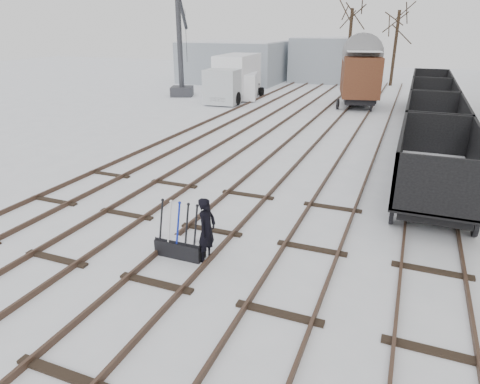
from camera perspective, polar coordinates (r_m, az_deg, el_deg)
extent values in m
plane|color=white|center=(10.42, -11.11, -11.98)|extent=(120.00, 120.00, 0.00)
cube|color=black|center=(24.84, -6.94, 8.26)|extent=(0.07, 52.00, 0.15)
cube|color=black|center=(24.19, -3.92, 8.01)|extent=(0.07, 52.00, 0.15)
cube|color=black|center=(15.39, -26.17, -2.40)|extent=(1.90, 0.20, 0.08)
cube|color=black|center=(23.57, -0.46, 7.70)|extent=(0.07, 52.00, 0.15)
cube|color=black|center=(23.08, 2.87, 7.37)|extent=(0.07, 52.00, 0.15)
cube|color=black|center=(13.41, -17.40, -4.50)|extent=(1.90, 0.20, 0.08)
cube|color=black|center=(22.63, 6.64, 6.97)|extent=(0.07, 52.00, 0.15)
cube|color=black|center=(22.31, 10.21, 6.57)|extent=(0.07, 52.00, 0.15)
cube|color=black|center=(11.87, -5.93, -7.08)|extent=(1.90, 0.20, 0.08)
cube|color=black|center=(22.06, 14.20, 6.08)|extent=(0.07, 52.00, 0.15)
cube|color=black|center=(21.93, 17.91, 5.61)|extent=(0.07, 52.00, 0.15)
cube|color=black|center=(10.95, 8.35, -9.84)|extent=(1.90, 0.20, 0.08)
cube|color=black|center=(21.90, 21.98, 5.06)|extent=(0.07, 52.00, 0.15)
cube|color=black|center=(21.96, 25.70, 4.53)|extent=(0.07, 52.00, 0.15)
cube|color=black|center=(10.81, 24.30, -12.17)|extent=(1.90, 0.20, 0.08)
cube|color=#939DA6|center=(46.92, -0.75, 16.94)|extent=(10.00, 8.00, 4.00)
cube|color=silver|center=(46.80, -0.76, 19.44)|extent=(9.80, 7.84, 0.10)
cube|color=#939DA6|center=(48.15, 11.59, 16.88)|extent=(7.00, 6.00, 4.40)
cube|color=silver|center=(48.04, 11.80, 19.55)|extent=(6.86, 5.88, 0.10)
cube|color=black|center=(11.36, -8.00, -7.46)|extent=(1.30, 0.42, 0.44)
cube|color=black|center=(11.25, -8.07, -6.39)|extent=(1.30, 0.30, 0.06)
cube|color=silver|center=(11.23, -8.08, -6.20)|extent=(1.25, 0.26, 0.03)
cylinder|color=black|center=(11.27, -10.41, -3.69)|extent=(0.05, 0.31, 1.08)
cylinder|color=silver|center=(11.15, -9.31, -3.91)|extent=(0.05, 0.31, 1.08)
cylinder|color=#0C1E9C|center=(11.03, -8.20, -4.13)|extent=(0.05, 0.31, 1.08)
cylinder|color=black|center=(10.91, -7.05, -4.36)|extent=(0.05, 0.31, 1.08)
cylinder|color=black|center=(10.80, -5.89, -4.58)|extent=(0.05, 0.31, 1.08)
imported|color=black|center=(10.82, -4.44, -5.06)|extent=(0.46, 0.65, 1.70)
cube|color=black|center=(15.53, 24.35, 0.68)|extent=(1.98, 5.44, 0.41)
cube|color=black|center=(15.47, 24.46, 1.39)|extent=(2.47, 6.18, 0.12)
cube|color=black|center=(15.20, 20.50, 4.93)|extent=(0.10, 6.18, 1.65)
cube|color=black|center=(15.36, 29.31, 3.67)|extent=(0.10, 6.18, 1.65)
cube|color=silver|center=(15.44, 24.52, 1.75)|extent=(2.23, 5.93, 0.06)
cylinder|color=black|center=(13.76, 19.61, -2.58)|extent=(0.12, 0.72, 0.72)
cylinder|color=black|center=(17.61, 27.74, 1.34)|extent=(0.12, 0.72, 0.72)
cube|color=black|center=(21.68, 24.08, 6.23)|extent=(1.98, 5.44, 0.41)
cube|color=black|center=(21.64, 24.16, 6.76)|extent=(2.47, 6.18, 0.12)
cube|color=black|center=(21.45, 21.32, 9.32)|extent=(0.10, 6.18, 1.65)
cube|color=black|center=(21.56, 27.64, 8.40)|extent=(0.10, 6.18, 1.65)
cube|color=silver|center=(21.61, 24.20, 7.02)|extent=(2.23, 5.93, 0.06)
cylinder|color=black|center=(19.82, 20.76, 4.48)|extent=(0.12, 0.72, 0.72)
cylinder|color=black|center=(23.75, 26.63, 6.24)|extent=(0.12, 0.72, 0.72)
cube|color=black|center=(27.94, 23.92, 9.31)|extent=(1.98, 5.44, 0.41)
cube|color=black|center=(27.91, 23.99, 9.72)|extent=(2.47, 6.18, 0.12)
cube|color=black|center=(27.76, 21.78, 11.73)|extent=(0.10, 6.18, 1.65)
cube|color=black|center=(27.85, 26.70, 11.01)|extent=(0.10, 6.18, 1.65)
cube|color=silver|center=(27.89, 24.02, 9.93)|extent=(2.23, 5.93, 0.06)
cylinder|color=black|center=(26.04, 21.37, 8.21)|extent=(0.12, 0.72, 0.72)
cylinder|color=black|center=(30.00, 25.97, 9.11)|extent=(0.12, 0.72, 0.72)
cube|color=black|center=(34.26, 23.83, 11.26)|extent=(1.98, 5.44, 0.41)
cube|color=black|center=(34.23, 23.88, 11.60)|extent=(2.47, 6.18, 0.12)
cube|color=black|center=(34.11, 22.07, 13.24)|extent=(0.10, 6.18, 1.65)
cube|color=black|center=(34.18, 26.10, 12.66)|extent=(0.10, 6.18, 1.65)
cube|color=silver|center=(34.21, 23.90, 11.77)|extent=(2.23, 5.93, 0.06)
cylinder|color=black|center=(32.34, 21.75, 10.49)|extent=(0.12, 0.72, 0.72)
cylinder|color=black|center=(36.31, 25.53, 10.98)|extent=(0.12, 0.72, 0.72)
cube|color=black|center=(33.38, 15.44, 12.09)|extent=(2.88, 4.92, 0.42)
cube|color=#512318|center=(33.18, 15.71, 14.76)|extent=(3.50, 5.64, 2.73)
cube|color=silver|center=(33.05, 16.03, 17.73)|extent=(3.20, 5.33, 0.04)
cylinder|color=black|center=(31.95, 12.90, 11.35)|extent=(0.13, 0.73, 0.73)
cylinder|color=black|center=(34.97, 17.66, 11.73)|extent=(0.13, 0.73, 0.73)
cube|color=black|center=(35.54, -0.75, 13.14)|extent=(1.66, 7.65, 0.30)
cube|color=#B9BFC3|center=(32.89, -2.69, 13.86)|extent=(2.52, 2.14, 2.50)
cube|color=white|center=(36.09, -0.26, 15.59)|extent=(2.81, 5.34, 2.80)
cube|color=silver|center=(35.98, -0.26, 17.84)|extent=(2.76, 5.24, 0.04)
cylinder|color=black|center=(33.65, -4.27, 12.53)|extent=(0.30, 1.00, 1.00)
cylinder|color=black|center=(37.74, 2.52, 13.53)|extent=(0.30, 1.00, 1.00)
cube|color=white|center=(36.06, 0.62, 14.09)|extent=(3.23, 5.06, 1.92)
cube|color=silver|center=(35.94, 0.63, 15.64)|extent=(3.15, 4.95, 0.04)
cylinder|color=black|center=(35.15, -1.79, 12.75)|extent=(0.23, 0.75, 0.75)
cylinder|color=black|center=(37.21, 2.89, 13.22)|extent=(0.23, 0.75, 0.75)
cube|color=#303035|center=(37.58, -7.74, 13.17)|extent=(2.27, 2.27, 0.78)
cylinder|color=#303035|center=(37.24, -8.02, 18.55)|extent=(0.43, 0.43, 7.85)
cylinder|color=#303035|center=(38.78, -6.89, 23.35)|extent=(2.03, 4.78, 3.62)
cylinder|color=black|center=(40.59, -5.26, 19.99)|extent=(0.04, 0.04, 4.42)
cylinder|color=black|center=(43.88, 14.32, 18.03)|extent=(0.30, 0.30, 7.09)
cylinder|color=black|center=(46.11, 19.94, 17.50)|extent=(0.30, 0.30, 6.96)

